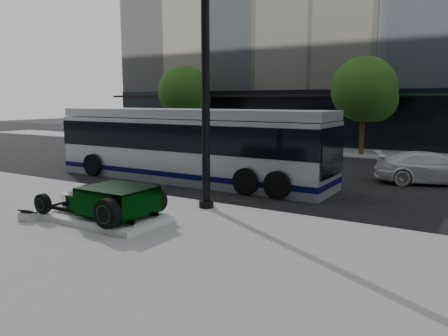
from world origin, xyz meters
The scene contains 9 objects.
ground centered at (0.00, 0.00, 0.00)m, with size 120.00×120.00×0.00m, color black.
sidewalk_far centered at (0.00, 14.00, 0.06)m, with size 70.00×4.00×0.12m, color gray.
street_trees centered at (1.15, 13.07, 3.77)m, with size 29.80×3.80×5.70m.
display_plinth centered at (-1.23, -5.24, 0.20)m, with size 3.40×1.80×0.15m, color silver.
hot_rod centered at (-0.89, -5.24, 0.70)m, with size 3.22×2.00×0.81m.
info_plaque centered at (-2.92, -6.33, 0.24)m, with size 0.47×0.40×0.31m.
lamppost centered at (0.36, -2.67, 3.79)m, with size 0.44×0.44×7.94m.
transit_bus centered at (-3.08, 1.22, 1.49)m, with size 12.12×2.88×2.92m.
white_sedan centered at (5.61, 5.59, 0.63)m, with size 1.76×4.34×1.26m, color silver.
Camera 1 is at (7.41, -13.25, 3.29)m, focal length 35.00 mm.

